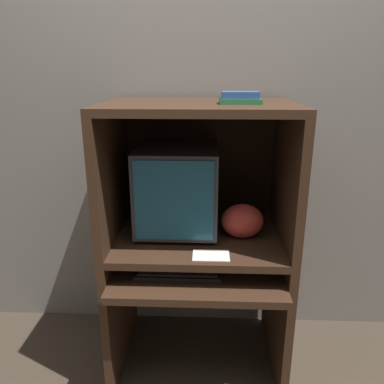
{
  "coord_description": "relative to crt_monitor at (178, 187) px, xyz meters",
  "views": [
    {
      "loc": [
        0.04,
        -1.43,
        1.57
      ],
      "look_at": [
        -0.03,
        0.32,
        0.99
      ],
      "focal_mm": 35.0,
      "sensor_mm": 36.0,
      "label": 1
    }
  ],
  "objects": [
    {
      "name": "desk_monitor_shelf",
      "position": [
        0.11,
        -0.07,
        -0.26
      ],
      "size": [
        0.89,
        0.65,
        0.12
      ],
      "color": "#382316",
      "rests_on": "desk_base"
    },
    {
      "name": "book_stack",
      "position": [
        0.29,
        -0.14,
        0.46
      ],
      "size": [
        0.18,
        0.12,
        0.05
      ],
      "color": "#236638",
      "rests_on": "hutch_upper"
    },
    {
      "name": "desk_base",
      "position": [
        0.11,
        -0.12,
        -0.59
      ],
      "size": [
        0.89,
        0.72,
        0.64
      ],
      "color": "#382316",
      "rests_on": "ground_plane"
    },
    {
      "name": "snack_bag",
      "position": [
        0.33,
        -0.09,
        -0.14
      ],
      "size": [
        0.21,
        0.16,
        0.17
      ],
      "color": "#BC382D",
      "rests_on": "desk_monitor_shelf"
    },
    {
      "name": "crt_monitor",
      "position": [
        0.0,
        0.0,
        0.0
      ],
      "size": [
        0.4,
        0.45,
        0.44
      ],
      "color": "#333338",
      "rests_on": "desk_monitor_shelf"
    },
    {
      "name": "hutch_upper",
      "position": [
        0.11,
        -0.04,
        0.2
      ],
      "size": [
        0.89,
        0.65,
        0.66
      ],
      "color": "#382316",
      "rests_on": "desk_monitor_shelf"
    },
    {
      "name": "keyboard",
      "position": [
        0.02,
        -0.26,
        -0.34
      ],
      "size": [
        0.4,
        0.15,
        0.03
      ],
      "color": "black",
      "rests_on": "desk_base"
    },
    {
      "name": "mouse",
      "position": [
        0.28,
        -0.24,
        -0.33
      ],
      "size": [
        0.07,
        0.05,
        0.03
      ],
      "color": "#28282B",
      "rests_on": "desk_base"
    },
    {
      "name": "paper_card",
      "position": [
        0.17,
        -0.31,
        -0.22
      ],
      "size": [
        0.17,
        0.11,
        0.0
      ],
      "color": "white",
      "rests_on": "desk_monitor_shelf"
    },
    {
      "name": "wall_back",
      "position": [
        0.11,
        0.31,
        0.31
      ],
      "size": [
        6.0,
        0.06,
        2.6
      ],
      "color": "gray",
      "rests_on": "ground_plane"
    }
  ]
}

